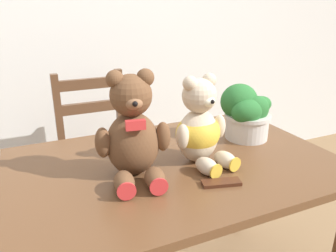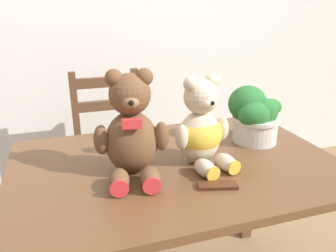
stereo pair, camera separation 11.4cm
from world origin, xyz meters
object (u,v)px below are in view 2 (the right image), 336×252
wooden_chair_behind (112,153)px  chocolate_bar (217,186)px  teddy_bear_right (201,130)px  teddy_bear_left (131,131)px  potted_plant (255,114)px

wooden_chair_behind → chocolate_bar: bearing=102.2°
wooden_chair_behind → teddy_bear_right: size_ratio=2.83×
teddy_bear_left → chocolate_bar: (0.24, -0.18, -0.15)m
wooden_chair_behind → teddy_bear_left: bearing=87.7°
wooden_chair_behind → teddy_bear_right: 0.90m
wooden_chair_behind → potted_plant: potted_plant is taller
teddy_bear_left → chocolate_bar: 0.33m
teddy_bear_left → potted_plant: teddy_bear_left is taller
potted_plant → teddy_bear_right: bearing=-158.0°
teddy_bear_right → chocolate_bar: teddy_bear_right is taller
teddy_bear_right → potted_plant: (0.30, 0.12, -0.01)m
potted_plant → chocolate_bar: bearing=-136.1°
teddy_bear_left → wooden_chair_behind: bearing=-83.3°
wooden_chair_behind → teddy_bear_left: (-0.03, -0.78, 0.43)m
teddy_bear_right → potted_plant: size_ratio=1.36×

